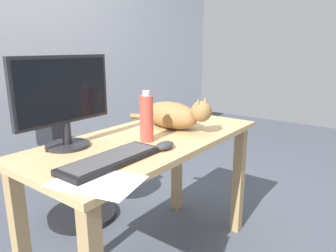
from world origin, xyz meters
TOP-DOWN VIEW (x-y plane):
  - desk at (0.00, 0.00)m, footprint 1.31×0.61m
  - office_chair at (0.03, 0.73)m, footprint 0.50×0.48m
  - monitor at (-0.35, 0.19)m, footprint 0.48×0.20m
  - keyboard at (-0.37, -0.12)m, footprint 0.44×0.15m
  - cat at (0.21, -0.00)m, footprint 0.22×0.61m
  - computer_mouse at (-0.11, -0.19)m, footprint 0.11×0.06m
  - paper_sheet at (-0.53, -0.22)m, footprint 0.28×0.34m
  - water_bottle at (-0.06, -0.04)m, footprint 0.07×0.07m

SIDE VIEW (x-z plane):
  - office_chair at x=0.03m, z-range -0.06..0.89m
  - desk at x=0.00m, z-range 0.25..0.99m
  - paper_sheet at x=-0.53m, z-range 0.75..0.75m
  - keyboard at x=-0.37m, z-range 0.75..0.78m
  - computer_mouse at x=-0.11m, z-range 0.75..0.78m
  - cat at x=0.21m, z-range 0.73..0.93m
  - water_bottle at x=-0.06m, z-range 0.74..0.99m
  - monitor at x=-0.35m, z-range 0.77..1.18m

